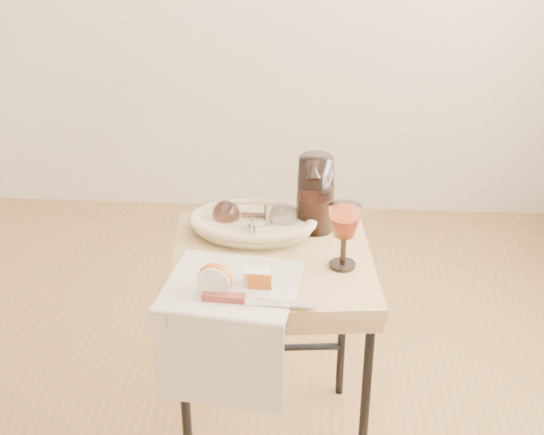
# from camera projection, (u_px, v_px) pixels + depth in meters

# --- Properties ---
(side_table) EXTENTS (0.55, 0.55, 0.64)m
(side_table) POSITION_uv_depth(u_px,v_px,m) (272.00, 357.00, 2.06)
(side_table) COLOR brown
(side_table) RESTS_ON floor
(tea_towel) EXTENTS (0.34, 0.31, 0.01)m
(tea_towel) POSITION_uv_depth(u_px,v_px,m) (231.00, 285.00, 1.78)
(tea_towel) COLOR beige
(tea_towel) RESTS_ON side_table
(bread_basket) EXTENTS (0.31, 0.22, 0.05)m
(bread_basket) POSITION_uv_depth(u_px,v_px,m) (253.00, 226.00, 2.00)
(bread_basket) COLOR tan
(bread_basket) RESTS_ON side_table
(goblet_lying_a) EXTENTS (0.12, 0.07, 0.07)m
(goblet_lying_a) POSITION_uv_depth(u_px,v_px,m) (243.00, 214.00, 2.00)
(goblet_lying_a) COLOR brown
(goblet_lying_a) RESTS_ON bread_basket
(goblet_lying_b) EXTENTS (0.14, 0.13, 0.07)m
(goblet_lying_b) POSITION_uv_depth(u_px,v_px,m) (269.00, 221.00, 1.97)
(goblet_lying_b) COLOR white
(goblet_lying_b) RESTS_ON bread_basket
(pitcher) EXTENTS (0.18, 0.24, 0.25)m
(pitcher) POSITION_uv_depth(u_px,v_px,m) (315.00, 193.00, 1.99)
(pitcher) COLOR black
(pitcher) RESTS_ON side_table
(wine_goblet) EXTENTS (0.11, 0.11, 0.17)m
(wine_goblet) POSITION_uv_depth(u_px,v_px,m) (344.00, 237.00, 1.83)
(wine_goblet) COLOR white
(wine_goblet) RESTS_ON side_table
(apple_half) EXTENTS (0.09, 0.05, 0.08)m
(apple_half) POSITION_uv_depth(u_px,v_px,m) (215.00, 278.00, 1.73)
(apple_half) COLOR #B40908
(apple_half) RESTS_ON tea_towel
(apple_wedge) EXTENTS (0.06, 0.03, 0.04)m
(apple_wedge) POSITION_uv_depth(u_px,v_px,m) (256.00, 277.00, 1.77)
(apple_wedge) COLOR white
(apple_wedge) RESTS_ON tea_towel
(table_knife) EXTENTS (0.25, 0.05, 0.02)m
(table_knife) POSITION_uv_depth(u_px,v_px,m) (254.00, 299.00, 1.71)
(table_knife) COLOR silver
(table_knife) RESTS_ON tea_towel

